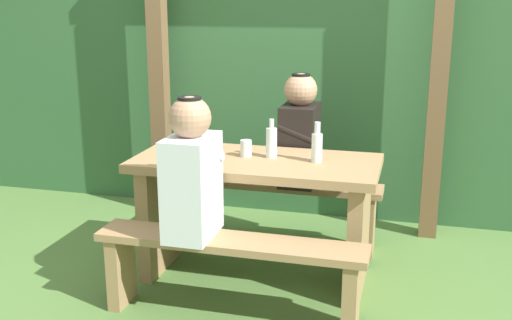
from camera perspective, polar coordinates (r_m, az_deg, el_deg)
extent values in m
plane|color=#517739|center=(3.76, 0.00, -10.71)|extent=(12.00, 12.00, 0.00)
cube|color=#325E35|center=(5.04, 4.91, 8.64)|extent=(6.40, 1.00, 2.15)
cube|color=brown|center=(4.65, -9.01, 7.65)|extent=(0.12, 0.12, 2.10)
cube|color=brown|center=(4.26, 16.57, 6.54)|extent=(0.12, 0.12, 2.10)
cube|color=#9E7A51|center=(3.51, 0.00, -0.30)|extent=(1.40, 0.64, 0.05)
cube|color=#9E7A51|center=(3.81, -8.78, -4.97)|extent=(0.08, 0.54, 0.68)
cube|color=#9E7A51|center=(3.53, 9.52, -6.68)|extent=(0.08, 0.54, 0.68)
cube|color=#9E7A51|center=(3.14, -2.43, -7.67)|extent=(1.40, 0.24, 0.04)
cube|color=#9E7A51|center=(3.45, -12.43, -9.88)|extent=(0.07, 0.22, 0.40)
cube|color=#9E7A51|center=(3.12, 8.82, -12.49)|extent=(0.07, 0.22, 0.40)
cube|color=#9E7A51|center=(4.07, 1.86, -2.26)|extent=(1.40, 0.24, 0.04)
cube|color=#9E7A51|center=(4.31, -6.24, -4.43)|extent=(0.07, 0.22, 0.40)
cube|color=#9E7A51|center=(4.05, 10.44, -5.89)|extent=(0.07, 0.22, 0.40)
cube|color=silver|center=(3.10, -5.97, -2.50)|extent=(0.22, 0.34, 0.52)
sphere|color=tan|center=(3.01, -6.16, 3.94)|extent=(0.21, 0.21, 0.21)
cylinder|color=black|center=(3.00, -6.20, 5.62)|extent=(0.12, 0.12, 0.02)
cylinder|color=silver|center=(3.20, -5.14, 0.01)|extent=(0.25, 0.07, 0.15)
cube|color=black|center=(3.96, 4.08, 1.44)|extent=(0.22, 0.34, 0.52)
sphere|color=tan|center=(3.89, 4.18, 6.52)|extent=(0.21, 0.21, 0.21)
cylinder|color=black|center=(3.88, 4.20, 7.82)|extent=(0.12, 0.12, 0.02)
cylinder|color=black|center=(3.81, 3.71, 2.48)|extent=(0.25, 0.07, 0.15)
cylinder|color=silver|center=(3.55, -0.94, 1.09)|extent=(0.07, 0.07, 0.10)
cylinder|color=silver|center=(3.44, 5.68, 1.12)|extent=(0.06, 0.06, 0.16)
cylinder|color=silver|center=(3.41, 5.73, 2.98)|extent=(0.03, 0.03, 0.07)
cylinder|color=silver|center=(3.52, 1.45, 1.60)|extent=(0.06, 0.06, 0.17)
cylinder|color=silver|center=(3.49, 1.46, 3.40)|extent=(0.03, 0.03, 0.05)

